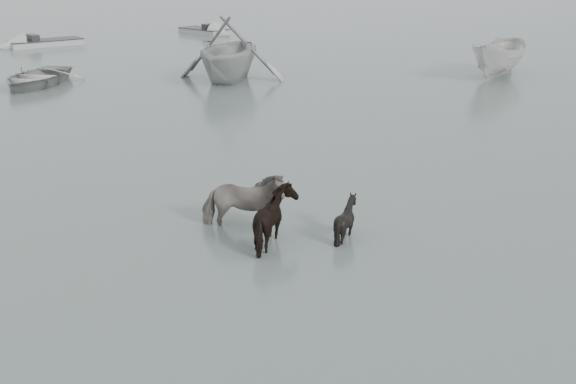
% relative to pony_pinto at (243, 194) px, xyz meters
% --- Properties ---
extents(ground, '(140.00, 140.00, 0.00)m').
position_rel_pony_pinto_xyz_m(ground, '(2.48, -0.42, -0.83)').
color(ground, '#495753').
rests_on(ground, ground).
extents(pony_pinto, '(2.02, 1.03, 1.66)m').
position_rel_pony_pinto_xyz_m(pony_pinto, '(0.00, 0.00, 0.00)').
color(pony_pinto, black).
rests_on(pony_pinto, ground).
extents(pony_dark, '(1.43, 1.60, 1.44)m').
position_rel_pony_pinto_xyz_m(pony_dark, '(0.76, -1.04, -0.11)').
color(pony_dark, black).
rests_on(pony_dark, ground).
extents(pony_black, '(1.29, 1.23, 1.12)m').
position_rel_pony_pinto_xyz_m(pony_black, '(2.31, -0.67, -0.27)').
color(pony_black, black).
rests_on(pony_black, ground).
extents(rowboat_lead, '(4.32, 5.37, 0.99)m').
position_rel_pony_pinto_xyz_m(rowboat_lead, '(-9.70, 17.77, -0.34)').
color(rowboat_lead, '#A6A5A1').
rests_on(rowboat_lead, ground).
extents(rowboat_trail, '(6.44, 7.05, 3.17)m').
position_rel_pony_pinto_xyz_m(rowboat_trail, '(-0.83, 18.62, 0.76)').
color(rowboat_trail, '#ABADAA').
rests_on(rowboat_trail, ground).
extents(boat_small, '(4.52, 5.13, 1.93)m').
position_rel_pony_pinto_xyz_m(boat_small, '(12.25, 19.08, 0.14)').
color(boat_small, beige).
rests_on(boat_small, ground).
extents(skiff_outer, '(6.05, 4.67, 0.75)m').
position_rel_pony_pinto_xyz_m(skiff_outer, '(-12.75, 30.96, -0.45)').
color(skiff_outer, '#A8A8A3').
rests_on(skiff_outer, ground).
extents(skiff_mid, '(4.79, 4.74, 0.75)m').
position_rel_pony_pinto_xyz_m(skiff_mid, '(-3.17, 36.62, -0.45)').
color(skiff_mid, '#A1A3A1').
rests_on(skiff_mid, ground).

